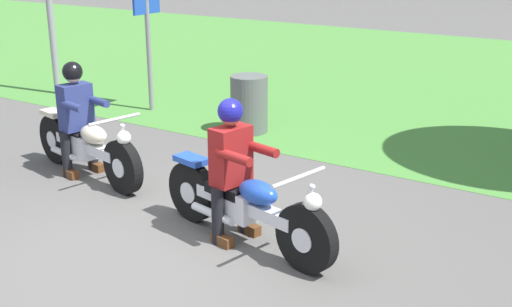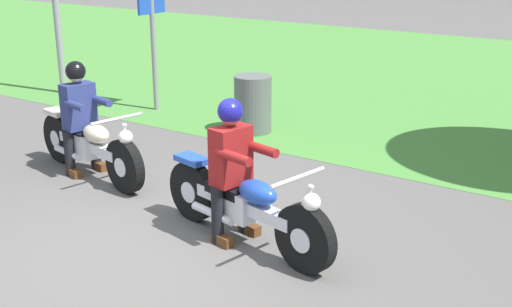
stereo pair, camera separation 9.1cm
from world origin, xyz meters
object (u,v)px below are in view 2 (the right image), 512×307
rider_lead (232,159)px  motorcycle_follow (90,146)px  sign_banner (151,6)px  rider_follow (80,109)px  trash_can (253,104)px  motorcycle_lead (245,206)px

rider_lead → motorcycle_follow: size_ratio=0.66×
motorcycle_follow → sign_banner: (-1.49, 2.83, 1.34)m
rider_follow → trash_can: rider_follow is taller
rider_lead → rider_follow: 2.65m
rider_follow → rider_lead: bearing=1.9°
motorcycle_follow → rider_follow: (-0.16, 0.04, 0.43)m
motorcycle_follow → rider_follow: size_ratio=1.52×
rider_follow → sign_banner: 3.22m
motorcycle_lead → trash_can: motorcycle_lead is taller
trash_can → motorcycle_lead: bearing=-57.3°
motorcycle_lead → trash_can: size_ratio=2.52×
rider_lead → trash_can: 3.63m
rider_follow → sign_banner: bearing=127.5°
trash_can → rider_follow: bearing=-106.2°
trash_can → sign_banner: size_ratio=0.33×
motorcycle_lead → rider_follow: (-2.77, 0.51, 0.43)m
motorcycle_follow → trash_can: motorcycle_follow is taller
motorcycle_follow → sign_banner: 3.47m
rider_lead → sign_banner: (-3.93, 3.27, 0.91)m
rider_lead → sign_banner: sign_banner is taller
motorcycle_follow → trash_can: (0.60, 2.66, 0.04)m
rider_lead → trash_can: (-1.85, 3.09, -0.39)m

